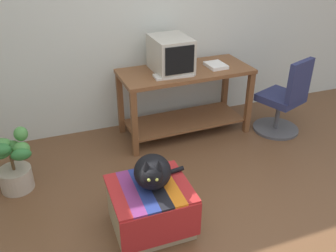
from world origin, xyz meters
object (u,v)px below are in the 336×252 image
ottoman_with_blanket (151,208)px  office_chair (284,101)px  desk (185,90)px  potted_plant (13,164)px  tv_monitor (171,55)px  keyboard (173,75)px  cat (153,172)px  book (216,65)px

ottoman_with_blanket → office_chair: bearing=26.6°
desk → potted_plant: 1.89m
tv_monitor → keyboard: size_ratio=1.24×
potted_plant → office_chair: size_ratio=0.64×
desk → office_chair: office_chair is taller
desk → potted_plant: desk is taller
tv_monitor → office_chair: 1.39m
cat → tv_monitor: bearing=81.2°
cat → keyboard: bearing=79.3°
tv_monitor → cat: 1.53m
ottoman_with_blanket → desk: bearing=58.0°
ottoman_with_blanket → potted_plant: (-0.99, 0.88, 0.07)m
desk → potted_plant: size_ratio=2.51×
ottoman_with_blanket → book: bearing=47.8°
keyboard → book: size_ratio=1.67×
tv_monitor → potted_plant: tv_monitor is taller
keyboard → book: 0.55m
office_chair → cat: bearing=5.4°
keyboard → potted_plant: (-1.63, -0.30, -0.50)m
desk → cat: desk is taller
book → potted_plant: (-2.16, -0.41, -0.51)m
tv_monitor → book: size_ratio=2.06×
keyboard → ottoman_with_blanket: keyboard is taller
book → ottoman_with_blanket: 1.84m
keyboard → office_chair: size_ratio=0.45×
potted_plant → office_chair: bearing=1.2°
tv_monitor → keyboard: (-0.03, -0.17, -0.16)m
tv_monitor → ottoman_with_blanket: size_ratio=0.82×
book → ottoman_with_blanket: book is taller
book → tv_monitor: bearing=170.3°
tv_monitor → keyboard: 0.24m
tv_monitor → ottoman_with_blanket: bearing=-118.0°
book → ottoman_with_blanket: (-1.17, -1.29, -0.58)m
desk → tv_monitor: bearing=169.2°
ottoman_with_blanket → office_chair: office_chair is taller
desk → book: 0.43m
tv_monitor → book: 0.53m
ottoman_with_blanket → office_chair: (1.88, 0.94, 0.19)m
tv_monitor → ottoman_with_blanket: (-0.67, -1.35, -0.74)m
keyboard → cat: (-0.60, -1.16, -0.26)m
keyboard → cat: bearing=-114.9°
cat → potted_plant: size_ratio=0.81×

